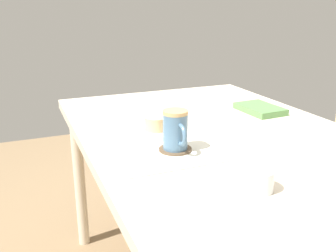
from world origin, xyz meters
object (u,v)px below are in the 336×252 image
pastry_plate (156,132)px  pastry (156,124)px  dining_table (217,151)px  coffee_mug (176,130)px  sugar_bowl (258,180)px  small_book (260,109)px

pastry_plate → pastry: pastry is taller
dining_table → pastry: 0.23m
pastry_plate → coffee_mug: bearing=0.5°
pastry → coffee_mug: coffee_mug is taller
coffee_mug → pastry_plate: bearing=-179.5°
sugar_bowl → small_book: sugar_bowl is taller
dining_table → small_book: (-0.14, 0.26, 0.08)m
dining_table → small_book: bearing=117.9°
coffee_mug → small_book: size_ratio=0.62×
dining_table → small_book: size_ratio=6.99×
coffee_mug → sugar_bowl: (0.28, 0.08, -0.04)m
sugar_bowl → small_book: size_ratio=0.39×
pastry → coffee_mug: size_ratio=0.62×
pastry_plate → small_book: size_ratio=0.85×
coffee_mug → sugar_bowl: coffee_mug is taller
dining_table → sugar_bowl: 0.42m
dining_table → small_book: 0.31m
pastry_plate → small_book: 0.47m
pastry_plate → sugar_bowl: (0.43, 0.08, 0.02)m
pastry → small_book: bearing=101.6°
pastry → small_book: 0.47m
coffee_mug → small_book: coffee_mug is taller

